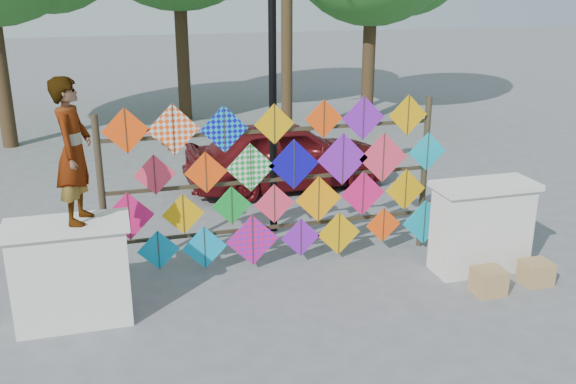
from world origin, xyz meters
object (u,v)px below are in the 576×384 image
(vendor_woman, at_px, (73,151))
(lamppost, at_px, (272,63))
(sedan, at_px, (287,154))
(kite_rack, at_px, (283,183))

(vendor_woman, distance_m, lamppost, 3.63)
(sedan, height_order, lamppost, lamppost)
(vendor_woman, distance_m, sedan, 5.83)
(kite_rack, bearing_deg, vendor_woman, -160.57)
(sedan, bearing_deg, lamppost, 155.26)
(kite_rack, distance_m, lamppost, 1.96)
(kite_rack, height_order, sedan, kite_rack)
(kite_rack, xyz_separation_m, sedan, (1.00, 3.39, -0.55))
(vendor_woman, bearing_deg, lamppost, -37.29)
(kite_rack, relative_size, lamppost, 1.11)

